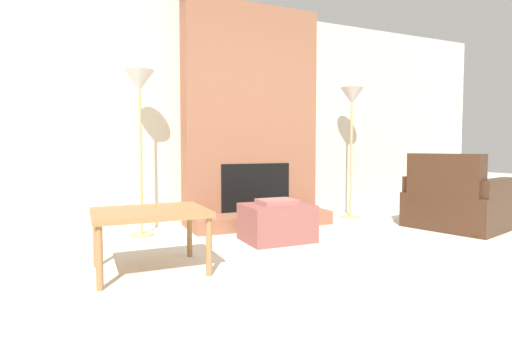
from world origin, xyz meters
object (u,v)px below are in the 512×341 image
Objects in this scene: ottoman at (277,222)px; floor_lamp_left at (140,94)px; armchair at (456,205)px; side_table at (150,217)px; floor_lamp_right at (352,106)px.

floor_lamp_left reaches higher than ottoman.
side_table is at bearing 77.84° from armchair.
floor_lamp_left is 1.01× the size of floor_lamp_right.
ottoman is 0.38× the size of floor_lamp_right.
floor_lamp_right is at bearing 0.00° from floor_lamp_left.
floor_lamp_left is at bearing 56.60° from armchair.
ottoman is at bearing -33.68° from floor_lamp_left.
floor_lamp_left is at bearing -180.00° from floor_lamp_right.
armchair is at bearing 3.56° from side_table.
ottoman is at bearing 67.04° from armchair.
floor_lamp_right is (1.48, 0.78, 1.26)m from ottoman.
side_table is at bearing -159.43° from ottoman.
ottoman is 0.56× the size of armchair.
ottoman is 2.10m from floor_lamp_right.
floor_lamp_left is 2.66m from floor_lamp_right.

